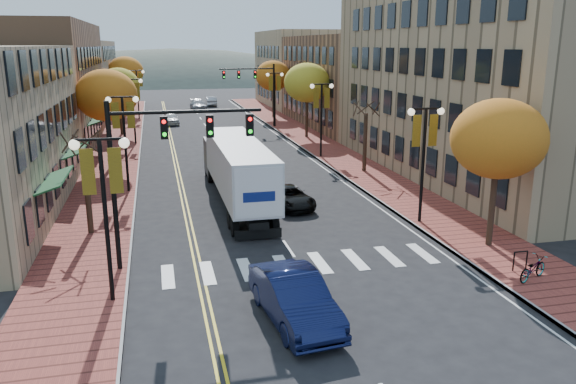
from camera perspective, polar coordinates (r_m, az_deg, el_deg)
ground at (r=22.31m, az=2.49°, el=-9.27°), size 200.00×200.00×0.00m
sidewalk_left at (r=52.96m, az=-16.86°, el=4.35°), size 4.00×85.00×0.15m
sidewalk_right at (r=54.84m, az=2.30°, el=5.32°), size 4.00×85.00×0.15m
building_left_mid at (r=56.84m, az=-25.27°, el=9.79°), size 12.00×24.00×11.00m
building_left_far at (r=81.49m, az=-21.77°, el=10.71°), size 12.00×26.00×9.50m
building_right_near at (r=43.02m, az=21.23°, el=11.70°), size 15.00×28.00×15.00m
building_right_mid at (r=66.26m, az=8.17°, el=11.11°), size 15.00×24.00×10.00m
building_right_far at (r=87.06m, az=2.80°, el=12.41°), size 15.00×20.00×11.00m
tree_left_a at (r=28.61m, az=-19.71°, el=0.08°), size 0.28×0.28×4.20m
tree_left_b at (r=43.86m, az=-17.97°, el=9.32°), size 4.48×4.48×7.21m
tree_left_c at (r=59.81m, az=-16.84°, el=10.30°), size 4.16×4.16×6.69m
tree_left_d at (r=77.73m, az=-16.18°, el=11.65°), size 4.61×4.61×7.42m
tree_right_a at (r=26.38m, az=20.61°, el=5.05°), size 4.16×4.16×6.69m
tree_right_b at (r=40.90m, az=7.83°, el=5.03°), size 0.28×0.28×4.20m
tree_right_c at (r=55.66m, az=1.94°, el=11.03°), size 4.48×4.48×7.21m
tree_right_d at (r=71.20m, az=-1.52°, el=11.73°), size 4.35×4.35×7.00m
lamp_left_a at (r=20.24m, az=-18.26°, el=0.33°), size 1.96×0.36×6.05m
lamp_left_b at (r=35.95m, az=-16.33°, el=6.53°), size 1.96×0.36×6.05m
lamp_left_c at (r=53.82m, az=-15.50°, el=9.15°), size 1.96×0.36×6.05m
lamp_left_d at (r=71.76m, az=-15.09°, el=10.46°), size 1.96×0.36×6.05m
lamp_right_a at (r=29.15m, az=13.67°, el=4.90°), size 1.96×0.36×6.05m
lamp_right_b at (r=45.76m, az=3.43°, el=8.75°), size 1.96×0.36×6.05m
lamp_right_c at (r=63.14m, az=-1.35°, el=10.43°), size 1.96×0.36×6.05m
traffic_mast_near at (r=22.95m, az=-12.78°, el=3.97°), size 6.10×0.35×7.00m
traffic_mast_far at (r=62.71m, az=-3.19°, el=10.96°), size 6.10×0.34×7.00m
semi_truck at (r=33.04m, az=-5.33°, el=2.71°), size 2.49×15.12×3.78m
navy_sedan at (r=19.15m, az=0.66°, el=-10.71°), size 2.37×5.32×1.69m
black_suv at (r=32.17m, az=0.14°, el=-0.51°), size 2.57×4.56×1.20m
car_far_white at (r=67.36m, az=-11.87°, el=7.32°), size 2.16×4.26×1.39m
car_far_silver at (r=82.14m, az=-9.12°, el=8.74°), size 2.27×4.92×1.39m
car_far_oncoming at (r=87.02m, az=-7.81°, el=9.12°), size 1.57×4.27×1.39m
bicycle at (r=24.08m, az=23.59°, el=-7.13°), size 1.85×1.29×0.92m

